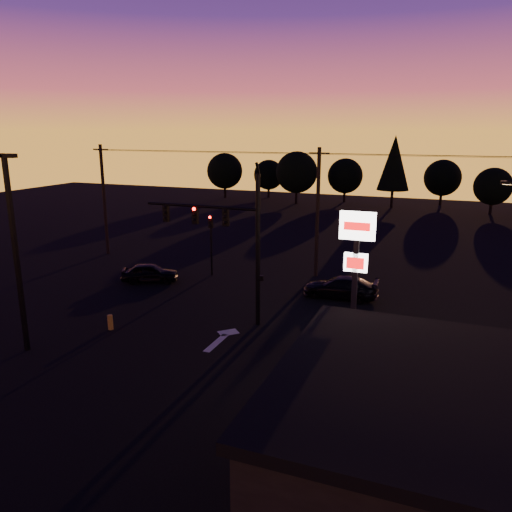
{
  "coord_description": "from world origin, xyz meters",
  "views": [
    {
      "loc": [
        10.66,
        -19.28,
        10.13
      ],
      "look_at": [
        1.0,
        5.0,
        3.5
      ],
      "focal_mm": 35.0,
      "sensor_mm": 36.0,
      "label": 1
    }
  ],
  "objects_px": {
    "car_left": "(150,273)",
    "traffic_signal_mast": "(229,232)",
    "suv_parked": "(370,396)",
    "bollard": "(110,322)",
    "pylon_sign": "(356,255)",
    "secondary_signal": "(211,236)",
    "parking_lot_light": "(14,241)",
    "car_right": "(340,287)"
  },
  "relations": [
    {
      "from": "car_left",
      "to": "suv_parked",
      "type": "bearing_deg",
      "value": -146.89
    },
    {
      "from": "secondary_signal",
      "to": "bollard",
      "type": "xyz_separation_m",
      "value": [
        -0.38,
        -10.99,
        -2.46
      ]
    },
    {
      "from": "traffic_signal_mast",
      "to": "car_left",
      "type": "xyz_separation_m",
      "value": [
        -8.08,
        4.46,
        -4.29
      ]
    },
    {
      "from": "suv_parked",
      "to": "bollard",
      "type": "bearing_deg",
      "value": 169.33
    },
    {
      "from": "traffic_signal_mast",
      "to": "parking_lot_light",
      "type": "xyz_separation_m",
      "value": [
        -7.4,
        -6.99,
        0.33
      ]
    },
    {
      "from": "traffic_signal_mast",
      "to": "car_right",
      "type": "distance_m",
      "value": 8.75
    },
    {
      "from": "secondary_signal",
      "to": "car_left",
      "type": "bearing_deg",
      "value": -136.3
    },
    {
      "from": "traffic_signal_mast",
      "to": "pylon_sign",
      "type": "relative_size",
      "value": 1.26
    },
    {
      "from": "car_left",
      "to": "suv_parked",
      "type": "xyz_separation_m",
      "value": [
        16.63,
        -10.88,
        -0.03
      ]
    },
    {
      "from": "suv_parked",
      "to": "pylon_sign",
      "type": "bearing_deg",
      "value": 111.55
    },
    {
      "from": "parking_lot_light",
      "to": "pylon_sign",
      "type": "xyz_separation_m",
      "value": [
        14.5,
        4.5,
        -0.36
      ]
    },
    {
      "from": "bollard",
      "to": "car_left",
      "type": "xyz_separation_m",
      "value": [
        -2.8,
        7.95,
        0.25
      ]
    },
    {
      "from": "secondary_signal",
      "to": "suv_parked",
      "type": "distance_m",
      "value": 19.48
    },
    {
      "from": "car_left",
      "to": "car_right",
      "type": "relative_size",
      "value": 0.82
    },
    {
      "from": "parking_lot_light",
      "to": "car_right",
      "type": "height_order",
      "value": "parking_lot_light"
    },
    {
      "from": "car_left",
      "to": "parking_lot_light",
      "type": "bearing_deg",
      "value": 159.68
    },
    {
      "from": "secondary_signal",
      "to": "parking_lot_light",
      "type": "relative_size",
      "value": 0.48
    },
    {
      "from": "secondary_signal",
      "to": "pylon_sign",
      "type": "distance_m",
      "value": 15.75
    },
    {
      "from": "secondary_signal",
      "to": "suv_parked",
      "type": "relative_size",
      "value": 0.98
    },
    {
      "from": "bollard",
      "to": "car_left",
      "type": "relative_size",
      "value": 0.21
    },
    {
      "from": "car_left",
      "to": "suv_parked",
      "type": "relative_size",
      "value": 0.85
    },
    {
      "from": "car_right",
      "to": "bollard",
      "type": "bearing_deg",
      "value": -47.53
    },
    {
      "from": "parking_lot_light",
      "to": "car_left",
      "type": "distance_m",
      "value": 12.37
    },
    {
      "from": "parking_lot_light",
      "to": "suv_parked",
      "type": "relative_size",
      "value": 2.05
    },
    {
      "from": "suv_parked",
      "to": "traffic_signal_mast",
      "type": "bearing_deg",
      "value": 144.36
    },
    {
      "from": "suv_parked",
      "to": "parking_lot_light",
      "type": "bearing_deg",
      "value": -176.68
    },
    {
      "from": "parking_lot_light",
      "to": "car_left",
      "type": "height_order",
      "value": "parking_lot_light"
    },
    {
      "from": "bollard",
      "to": "car_right",
      "type": "bearing_deg",
      "value": 43.43
    },
    {
      "from": "traffic_signal_mast",
      "to": "parking_lot_light",
      "type": "bearing_deg",
      "value": -136.63
    },
    {
      "from": "bollard",
      "to": "car_left",
      "type": "distance_m",
      "value": 8.43
    },
    {
      "from": "secondary_signal",
      "to": "suv_parked",
      "type": "bearing_deg",
      "value": -45.97
    },
    {
      "from": "bollard",
      "to": "suv_parked",
      "type": "height_order",
      "value": "suv_parked"
    },
    {
      "from": "traffic_signal_mast",
      "to": "car_left",
      "type": "relative_size",
      "value": 2.26
    },
    {
      "from": "car_right",
      "to": "traffic_signal_mast",
      "type": "bearing_deg",
      "value": -39.31
    },
    {
      "from": "secondary_signal",
      "to": "bollard",
      "type": "height_order",
      "value": "secondary_signal"
    },
    {
      "from": "parking_lot_light",
      "to": "pylon_sign",
      "type": "bearing_deg",
      "value": 17.23
    },
    {
      "from": "parking_lot_light",
      "to": "bollard",
      "type": "distance_m",
      "value": 6.36
    },
    {
      "from": "secondary_signal",
      "to": "suv_parked",
      "type": "height_order",
      "value": "secondary_signal"
    },
    {
      "from": "pylon_sign",
      "to": "car_right",
      "type": "relative_size",
      "value": 1.48
    },
    {
      "from": "car_left",
      "to": "traffic_signal_mast",
      "type": "bearing_deg",
      "value": -142.59
    },
    {
      "from": "traffic_signal_mast",
      "to": "car_right",
      "type": "height_order",
      "value": "traffic_signal_mast"
    },
    {
      "from": "car_right",
      "to": "suv_parked",
      "type": "bearing_deg",
      "value": 16.08
    }
  ]
}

